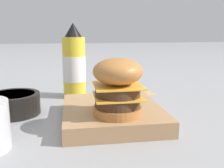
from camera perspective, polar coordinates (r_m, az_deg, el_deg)
ground_plane at (r=0.56m, az=2.42°, el=-9.03°), size 6.00×6.00×0.00m
serving_board at (r=0.58m, az=-0.00°, el=-6.39°), size 0.24×0.21×0.03m
burger at (r=0.51m, az=1.26°, el=-0.52°), size 0.10×0.10×0.11m
ketchup_bottle at (r=0.77m, az=-8.26°, el=4.16°), size 0.07×0.07×0.22m
side_bowl at (r=0.66m, az=-20.64°, el=-3.94°), size 0.12×0.12×0.05m
parchment_square at (r=0.83m, az=3.11°, el=-1.78°), size 0.17×0.17×0.00m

